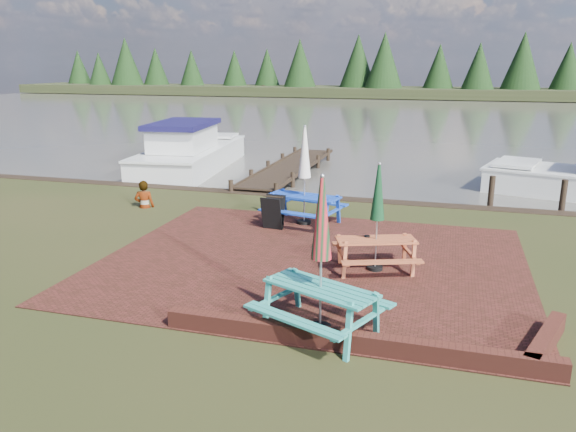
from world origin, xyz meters
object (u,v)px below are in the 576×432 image
at_px(picnic_table_teal, 321,280).
at_px(boat_jetty, 190,154).
at_px(picnic_table_red, 376,234).
at_px(picnic_table_blue, 304,191).
at_px(jetty, 289,168).
at_px(person, 143,181).
at_px(chalkboard, 273,212).

bearing_deg(picnic_table_teal, boat_jetty, 146.81).
distance_m(picnic_table_red, boat_jetty, 13.75).
distance_m(picnic_table_teal, picnic_table_blue, 6.25).
distance_m(jetty, person, 7.48).
relative_size(chalkboard, person, 0.54).
xyz_separation_m(picnic_table_red, person, (-7.36, 3.35, 0.02)).
relative_size(picnic_table_red, person, 1.39).
bearing_deg(person, boat_jetty, -91.38).
xyz_separation_m(picnic_table_teal, person, (-6.89, 6.38, -0.08)).
distance_m(picnic_table_red, jetty, 11.49).
bearing_deg(chalkboard, person, 171.64).
bearing_deg(picnic_table_red, boat_jetty, 111.75).
relative_size(boat_jetty, person, 5.08).
xyz_separation_m(chalkboard, jetty, (-1.91, 8.08, -0.34)).
xyz_separation_m(picnic_table_red, boat_jetty, (-9.18, 10.24, -0.30)).
bearing_deg(boat_jetty, picnic_table_teal, -63.86).
xyz_separation_m(picnic_table_blue, boat_jetty, (-6.87, 7.28, -0.43)).
relative_size(picnic_table_teal, picnic_table_red, 1.13).
distance_m(boat_jetty, person, 7.13).
height_order(picnic_table_blue, boat_jetty, picnic_table_blue).
height_order(picnic_table_teal, jetty, picnic_table_teal).
bearing_deg(person, picnic_table_red, 139.33).
distance_m(picnic_table_red, picnic_table_blue, 3.75).
xyz_separation_m(picnic_table_blue, chalkboard, (-0.66, -0.66, -0.47)).
relative_size(picnic_table_blue, chalkboard, 3.00).
xyz_separation_m(picnic_table_blue, jetty, (-2.58, 7.42, -0.80)).
height_order(picnic_table_blue, chalkboard, picnic_table_blue).
distance_m(picnic_table_blue, chalkboard, 1.05).
bearing_deg(jetty, picnic_table_teal, -71.79).
relative_size(picnic_table_red, chalkboard, 2.58).
bearing_deg(picnic_table_red, chalkboard, 122.21).
distance_m(picnic_table_teal, person, 9.39).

